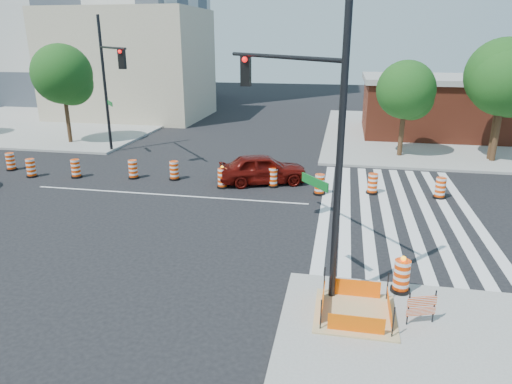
% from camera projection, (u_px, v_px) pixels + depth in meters
% --- Properties ---
extents(ground, '(120.00, 120.00, 0.00)m').
position_uv_depth(ground, '(167.00, 195.00, 22.58)').
color(ground, black).
rests_on(ground, ground).
extents(sidewalk_ne, '(22.00, 22.00, 0.15)m').
position_uv_depth(sidewalk_ne, '(466.00, 135.00, 36.08)').
color(sidewalk_ne, gray).
rests_on(sidewalk_ne, ground).
extents(sidewalk_nw, '(22.00, 22.00, 0.15)m').
position_uv_depth(sidewalk_nw, '(56.00, 121.00, 42.53)').
color(sidewalk_nw, gray).
rests_on(sidewalk_nw, ground).
extents(crosswalk_east, '(6.75, 13.50, 0.01)m').
position_uv_depth(crosswalk_east, '(396.00, 210.00, 20.61)').
color(crosswalk_east, silver).
rests_on(crosswalk_east, ground).
extents(lane_centerline, '(14.00, 0.12, 0.01)m').
position_uv_depth(lane_centerline, '(167.00, 195.00, 22.58)').
color(lane_centerline, silver).
rests_on(lane_centerline, ground).
extents(excavation_pit, '(2.20, 2.20, 0.90)m').
position_uv_depth(excavation_pit, '(355.00, 312.00, 12.52)').
color(excavation_pit, tan).
rests_on(excavation_pit, ground).
extents(brick_storefront, '(16.50, 8.50, 4.60)m').
position_uv_depth(brick_storefront, '(471.00, 107.00, 35.36)').
color(brick_storefront, maroon).
rests_on(brick_storefront, ground).
extents(beige_midrise, '(14.00, 10.00, 10.00)m').
position_uv_depth(beige_midrise, '(130.00, 65.00, 43.60)').
color(beige_midrise, '#B6A98B').
rests_on(beige_midrise, ground).
extents(red_coupe, '(5.04, 3.33, 1.59)m').
position_uv_depth(red_coupe, '(263.00, 169.00, 24.18)').
color(red_coupe, '#530B07').
rests_on(red_coupe, ground).
extents(signal_pole_se, '(4.21, 5.16, 8.61)m').
position_uv_depth(signal_pole_se, '(303.00, 114.00, 13.29)').
color(signal_pole_se, black).
rests_on(signal_pole_se, ground).
extents(signal_pole_nw, '(4.28, 5.13, 8.64)m').
position_uv_depth(signal_pole_nw, '(109.00, 74.00, 28.13)').
color(signal_pole_nw, black).
rests_on(signal_pole_nw, ground).
extents(pit_drum, '(0.59, 0.59, 1.16)m').
position_uv_depth(pit_drum, '(401.00, 277.00, 13.54)').
color(pit_drum, black).
rests_on(pit_drum, ground).
extents(barricade, '(0.78, 0.31, 0.96)m').
position_uv_depth(barricade, '(422.00, 306.00, 11.98)').
color(barricade, '#EF3E05').
rests_on(barricade, ground).
extents(tree_north_b, '(4.16, 4.16, 7.07)m').
position_uv_depth(tree_north_b, '(63.00, 78.00, 32.09)').
color(tree_north_b, '#382314').
rests_on(tree_north_b, ground).
extents(tree_north_c, '(3.61, 3.61, 6.14)m').
position_uv_depth(tree_north_c, '(406.00, 93.00, 28.46)').
color(tree_north_c, '#382314').
rests_on(tree_north_c, ground).
extents(tree_north_d, '(4.40, 4.40, 7.48)m').
position_uv_depth(tree_north_d, '(503.00, 80.00, 27.29)').
color(tree_north_d, '#382314').
rests_on(tree_north_d, ground).
extents(tree_north_e, '(4.20, 4.20, 7.13)m').
position_uv_depth(tree_north_e, '(505.00, 84.00, 26.94)').
color(tree_north_e, '#382314').
rests_on(tree_north_e, ground).
extents(median_drum_0, '(0.60, 0.60, 1.02)m').
position_uv_depth(median_drum_0, '(11.00, 162.00, 26.71)').
color(median_drum_0, black).
rests_on(median_drum_0, ground).
extents(median_drum_1, '(0.60, 0.60, 1.02)m').
position_uv_depth(median_drum_1, '(31.00, 169.00, 25.40)').
color(median_drum_1, black).
rests_on(median_drum_1, ground).
extents(median_drum_2, '(0.60, 0.60, 1.02)m').
position_uv_depth(median_drum_2, '(76.00, 169.00, 25.28)').
color(median_drum_2, black).
rests_on(median_drum_2, ground).
extents(median_drum_3, '(0.60, 0.60, 1.02)m').
position_uv_depth(median_drum_3, '(133.00, 170.00, 25.13)').
color(median_drum_3, black).
rests_on(median_drum_3, ground).
extents(median_drum_4, '(0.60, 0.60, 1.02)m').
position_uv_depth(median_drum_4, '(174.00, 171.00, 24.89)').
color(median_drum_4, black).
rests_on(median_drum_4, ground).
extents(median_drum_5, '(0.60, 0.60, 1.18)m').
position_uv_depth(median_drum_5, '(222.00, 179.00, 23.53)').
color(median_drum_5, black).
rests_on(median_drum_5, ground).
extents(median_drum_6, '(0.60, 0.60, 1.02)m').
position_uv_depth(median_drum_6, '(273.00, 178.00, 23.70)').
color(median_drum_6, black).
rests_on(median_drum_6, ground).
extents(median_drum_7, '(0.60, 0.60, 1.02)m').
position_uv_depth(median_drum_7, '(320.00, 185.00, 22.53)').
color(median_drum_7, black).
rests_on(median_drum_7, ground).
extents(median_drum_8, '(0.60, 0.60, 1.02)m').
position_uv_depth(median_drum_8, '(373.00, 184.00, 22.64)').
color(median_drum_8, black).
rests_on(median_drum_8, ground).
extents(median_drum_9, '(0.60, 0.60, 1.02)m').
position_uv_depth(median_drum_9, '(440.00, 189.00, 21.98)').
color(median_drum_9, black).
rests_on(median_drum_9, ground).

